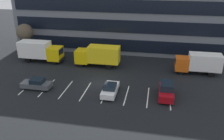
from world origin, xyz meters
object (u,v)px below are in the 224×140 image
(box_truck_orange, at_px, (199,63))
(sedan_charcoal, at_px, (37,84))
(box_truck_yellow_all, at_px, (98,55))
(suv_maroon, at_px, (166,90))
(bare_tree, at_px, (25,32))
(sedan_white, at_px, (110,89))
(box_truck_yellow, at_px, (40,50))

(box_truck_orange, relative_size, sedan_charcoal, 1.71)
(sedan_charcoal, bearing_deg, box_truck_yellow_all, 57.00)
(box_truck_yellow_all, relative_size, box_truck_orange, 1.08)
(suv_maroon, height_order, bare_tree, bare_tree)
(sedan_white, relative_size, sedan_charcoal, 1.04)
(box_truck_yellow_all, xyz_separation_m, bare_tree, (-15.11, 3.60, 2.29))
(suv_maroon, distance_m, sedan_charcoal, 17.49)
(box_truck_orange, distance_m, sedan_charcoal, 24.52)
(sedan_white, bearing_deg, bare_tree, 145.57)
(box_truck_yellow_all, height_order, bare_tree, bare_tree)
(box_truck_orange, height_order, box_truck_yellow, box_truck_yellow)
(box_truck_yellow_all, distance_m, bare_tree, 15.70)
(bare_tree, bearing_deg, box_truck_yellow_all, -13.41)
(box_truck_yellow, distance_m, sedan_charcoal, 11.00)
(box_truck_yellow_all, relative_size, bare_tree, 1.29)
(box_truck_yellow, bearing_deg, sedan_white, -33.73)
(box_truck_yellow_all, bearing_deg, suv_maroon, -38.52)
(sedan_white, bearing_deg, box_truck_yellow, 146.27)
(box_truck_yellow, xyz_separation_m, bare_tree, (-4.47, 3.33, 2.24))
(bare_tree, bearing_deg, sedan_charcoal, -56.71)
(box_truck_orange, xyz_separation_m, sedan_charcoal, (-22.51, -9.65, -1.14))
(box_truck_yellow_all, distance_m, sedan_white, 10.32)
(sedan_white, height_order, sedan_charcoal, sedan_white)
(box_truck_yellow, relative_size, suv_maroon, 1.79)
(sedan_white, bearing_deg, box_truck_orange, 37.40)
(box_truck_yellow_all, bearing_deg, sedan_white, -67.38)
(sedan_charcoal, relative_size, bare_tree, 0.70)
(sedan_white, relative_size, bare_tree, 0.73)
(box_truck_yellow_all, relative_size, sedan_white, 1.77)
(box_truck_yellow, xyz_separation_m, sedan_charcoal, (4.30, -10.04, -1.33))
(box_truck_orange, relative_size, box_truck_yellow, 0.91)
(box_truck_orange, height_order, bare_tree, bare_tree)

